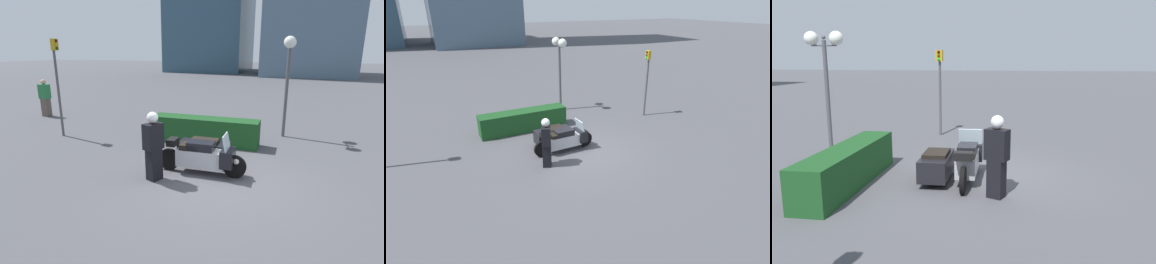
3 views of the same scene
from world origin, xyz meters
The scene contains 6 objects.
ground_plane centered at (0.00, 0.00, 0.00)m, with size 160.00×160.00×0.00m, color #4C4C51.
police_motorcycle centered at (-0.52, 0.68, 0.45)m, with size 2.41×1.36×1.14m.
officer_rider centered at (-1.54, -0.45, 0.93)m, with size 0.46×0.55×1.75m.
hedge_bush_curbside centered at (-1.27, 2.96, 0.45)m, with size 3.79×0.79×0.90m, color #19471E.
twin_lamp_post centered at (1.32, 4.76, 3.00)m, with size 0.41×1.18×3.66m.
traffic_light_near centered at (4.66, 2.06, 2.11)m, with size 0.23×0.27×3.18m.
Camera 3 is at (-9.07, -0.88, 2.89)m, focal length 35.00 mm.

